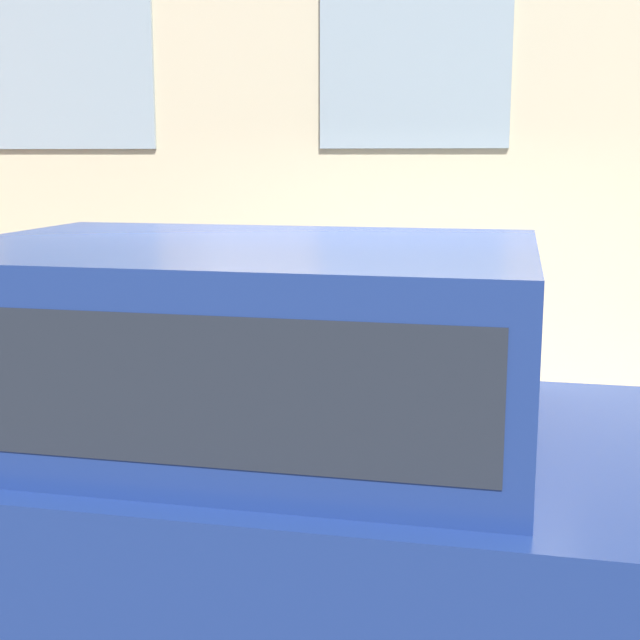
{
  "coord_description": "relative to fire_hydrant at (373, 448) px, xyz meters",
  "views": [
    {
      "loc": [
        -4.77,
        -0.81,
        2.26
      ],
      "look_at": [
        0.65,
        0.38,
        1.23
      ],
      "focal_mm": 50.0,
      "sensor_mm": 36.0,
      "label": 1
    }
  ],
  "objects": [
    {
      "name": "parked_car_navy_near",
      "position": [
        -1.59,
        0.32,
        0.52
      ],
      "size": [
        2.1,
        5.06,
        1.9
      ],
      "color": "black",
      "rests_on": "ground_plane"
    },
    {
      "name": "sidewalk",
      "position": [
        0.74,
        0.01,
        -0.42
      ],
      "size": [
        2.26,
        60.0,
        0.15
      ],
      "color": "#B2ADA3",
      "rests_on": "ground_plane"
    },
    {
      "name": "ground_plane",
      "position": [
        -0.39,
        0.01,
        -0.5
      ],
      "size": [
        80.0,
        80.0,
        0.0
      ],
      "primitive_type": "plane",
      "color": "#514F4C"
    },
    {
      "name": "fire_hydrant",
      "position": [
        0.0,
        0.0,
        0.0
      ],
      "size": [
        0.28,
        0.41,
        0.68
      ],
      "color": "gray",
      "rests_on": "sidewalk"
    },
    {
      "name": "person",
      "position": [
        0.52,
        0.78,
        0.46
      ],
      "size": [
        0.32,
        0.21,
        1.34
      ],
      "rotation": [
        0.0,
        0.0,
        1.71
      ],
      "color": "navy",
      "rests_on": "sidewalk"
    }
  ]
}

